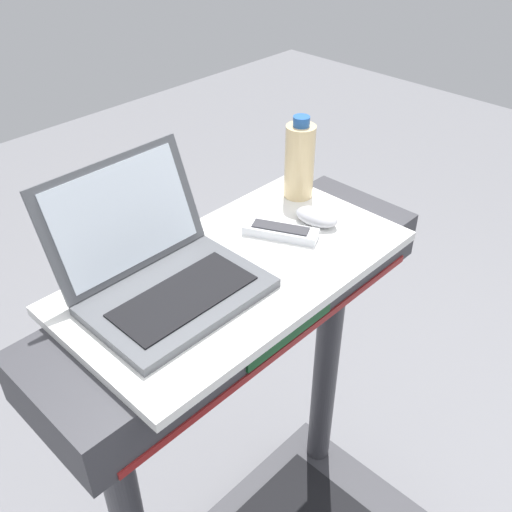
# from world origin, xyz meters

# --- Properties ---
(desk_board) EXTENTS (0.71, 0.38, 0.02)m
(desk_board) POSITION_xyz_m (0.00, 0.70, 1.07)
(desk_board) COLOR white
(desk_board) RESTS_ON treadmill_base
(laptop) EXTENTS (0.32, 0.30, 0.22)m
(laptop) POSITION_xyz_m (-0.15, 0.75, 1.12)
(laptop) COLOR #515459
(laptop) RESTS_ON desk_board
(computer_mouse) EXTENTS (0.07, 0.11, 0.03)m
(computer_mouse) POSITION_xyz_m (0.23, 0.69, 1.09)
(computer_mouse) COLOR #B2B2B7
(computer_mouse) RESTS_ON desk_board
(water_bottle) EXTENTS (0.07, 0.07, 0.20)m
(water_bottle) POSITION_xyz_m (0.30, 0.80, 1.17)
(water_bottle) COLOR beige
(water_bottle) RESTS_ON desk_board
(tv_remote) EXTENTS (0.11, 0.16, 0.02)m
(tv_remote) POSITION_xyz_m (0.14, 0.71, 1.09)
(tv_remote) COLOR silver
(tv_remote) RESTS_ON desk_board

